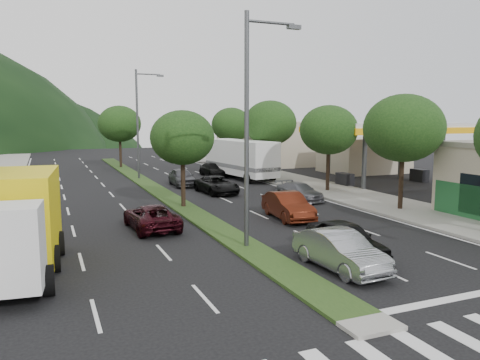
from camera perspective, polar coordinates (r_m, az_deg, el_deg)
name	(u,v)px	position (r m, az deg, el deg)	size (l,w,h in m)	color
ground	(360,321)	(14.07, 14.42, -16.28)	(160.00, 160.00, 0.00)	black
sidewalk_right	(300,182)	(41.06, 7.36, -0.30)	(5.00, 90.00, 0.15)	gray
median	(150,186)	(39.40, -10.87, -0.73)	(1.60, 56.00, 0.12)	#1D3814
crosswalk	(411,353)	(12.70, 20.17, -19.23)	(19.00, 2.20, 0.01)	silver
gas_canopy	(385,130)	(41.97, 17.30, 5.86)	(12.20, 8.20, 5.25)	silver
bldg_right_far	(274,142)	(60.81, 4.15, 4.66)	(10.00, 16.00, 5.20)	#C1B499
tree_r_b	(404,128)	(29.82, 19.31, 5.98)	(4.80, 4.80, 6.94)	black
tree_r_c	(329,130)	(36.18, 10.77, 6.01)	(4.40, 4.40, 6.48)	black
tree_r_d	(270,123)	(44.86, 3.69, 6.95)	(5.00, 5.00, 7.17)	black
tree_r_e	(231,125)	(54.00, -1.05, 6.75)	(4.60, 4.60, 6.71)	black
tree_med_near	(182,138)	(29.31, -7.04, 5.13)	(4.00, 4.00, 6.02)	black
tree_med_far	(120,124)	(54.77, -14.48, 6.65)	(4.80, 4.80, 6.94)	black
streetlight_near	(251,119)	(19.92, 1.36, 7.41)	(2.60, 0.25, 10.00)	#47494C
streetlight_mid	(140,119)	(43.95, -12.14, 7.31)	(2.60, 0.25, 10.00)	#47494C
sedan_silver	(340,251)	(18.04, 12.09, -8.42)	(1.53, 4.38, 1.44)	#929499
suv_maroon	(151,217)	(24.31, -10.78, -4.43)	(2.13, 4.62, 1.28)	black
car_queue_a	(346,239)	(19.72, 12.79, -7.05)	(1.71, 4.26, 1.45)	black
car_queue_b	(299,192)	(32.52, 7.26, -1.41)	(1.70, 4.17, 1.21)	#57575C
car_queue_c	(288,206)	(26.45, 5.85, -3.14)	(1.58, 4.52, 1.49)	#4E1A0D
car_queue_d	(217,185)	(35.23, -2.84, -0.59)	(2.16, 4.69, 1.30)	black
car_queue_e	(182,177)	(39.55, -7.10, 0.36)	(1.71, 4.26, 1.45)	#434348
car_queue_f	(214,170)	(45.67, -3.24, 1.27)	(1.82, 4.49, 1.30)	black
box_truck	(17,227)	(18.91, -25.57, -5.15)	(3.45, 7.58, 3.63)	silver
motorhome	(241,158)	(43.87, 0.07, 2.68)	(4.00, 9.63, 3.59)	white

